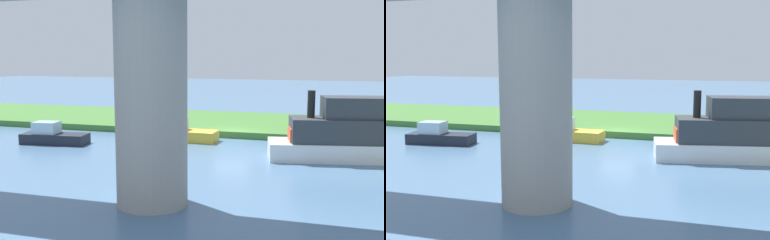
% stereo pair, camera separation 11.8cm
% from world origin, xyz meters
% --- Properties ---
extents(ground_plane, '(160.00, 160.00, 0.00)m').
position_xyz_m(ground_plane, '(0.00, 0.00, 0.00)').
color(ground_plane, '#4C7093').
extents(grassy_bank, '(80.00, 12.00, 0.50)m').
position_xyz_m(grassy_bank, '(0.00, -6.00, 0.25)').
color(grassy_bank, '#427533').
rests_on(grassy_bank, ground).
extents(bridge_pylon, '(2.94, 2.94, 8.72)m').
position_xyz_m(bridge_pylon, '(-0.06, 15.79, 4.36)').
color(bridge_pylon, '#9E998E').
rests_on(bridge_pylon, ground).
extents(person_on_bank, '(0.49, 0.49, 1.39)m').
position_xyz_m(person_on_bank, '(-5.73, -1.69, 1.20)').
color(person_on_bank, '#2D334C').
rests_on(person_on_bank, grassy_bank).
extents(mooring_post, '(0.20, 0.20, 1.06)m').
position_xyz_m(mooring_post, '(8.68, -1.32, 1.03)').
color(mooring_post, brown).
rests_on(mooring_post, grassy_bank).
extents(riverboat_paddlewheel, '(8.36, 4.15, 4.09)m').
position_xyz_m(riverboat_paddlewheel, '(-7.71, 4.89, 1.51)').
color(riverboat_paddlewheel, white).
rests_on(riverboat_paddlewheel, ground).
extents(motorboat_red, '(4.73, 2.12, 1.53)m').
position_xyz_m(motorboat_red, '(11.48, 5.56, 0.55)').
color(motorboat_red, '#1E232D').
rests_on(motorboat_red, ground).
extents(motorboat_white, '(5.02, 1.96, 1.65)m').
position_xyz_m(motorboat_white, '(3.35, 1.78, 0.59)').
color(motorboat_white, gold).
rests_on(motorboat_white, ground).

